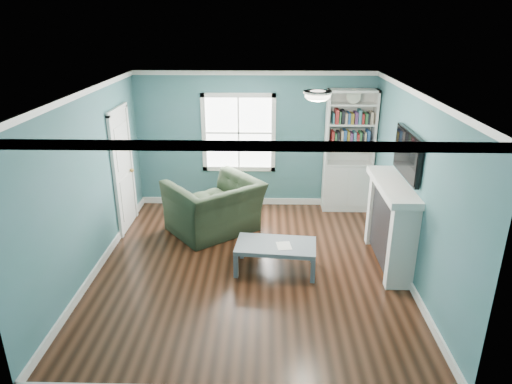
{
  "coord_description": "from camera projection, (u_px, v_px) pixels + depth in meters",
  "views": [
    {
      "loc": [
        0.24,
        -5.95,
        3.52
      ],
      "look_at": [
        0.08,
        0.4,
        1.06
      ],
      "focal_mm": 32.0,
      "sensor_mm": 36.0,
      "label": 1
    }
  ],
  "objects": [
    {
      "name": "light_switch",
      "position": [
        176.0,
        145.0,
        8.75
      ],
      "size": [
        0.08,
        0.01,
        0.12
      ],
      "primitive_type": "cube",
      "color": "white",
      "rests_on": "room_walls"
    },
    {
      "name": "coffee_table",
      "position": [
        276.0,
        247.0,
        6.65
      ],
      "size": [
        1.21,
        0.74,
        0.42
      ],
      "rotation": [
        0.0,
        0.0,
        -0.1
      ],
      "color": "#515761",
      "rests_on": "ground"
    },
    {
      "name": "door",
      "position": [
        123.0,
        169.0,
        7.8
      ],
      "size": [
        0.12,
        0.98,
        2.17
      ],
      "color": "silver",
      "rests_on": "ground"
    },
    {
      "name": "window",
      "position": [
        239.0,
        133.0,
        8.63
      ],
      "size": [
        1.4,
        0.06,
        1.5
      ],
      "color": "white",
      "rests_on": "room_walls"
    },
    {
      "name": "room_walls",
      "position": [
        249.0,
        167.0,
        6.26
      ],
      "size": [
        5.0,
        5.0,
        5.0
      ],
      "color": "#346D6B",
      "rests_on": "ground"
    },
    {
      "name": "paper_sheet",
      "position": [
        284.0,
        246.0,
        6.57
      ],
      "size": [
        0.24,
        0.28,
        0.0
      ],
      "primitive_type": "cube",
      "rotation": [
        0.0,
        0.0,
        0.13
      ],
      "color": "white",
      "rests_on": "coffee_table"
    },
    {
      "name": "fireplace",
      "position": [
        391.0,
        225.0,
        6.73
      ],
      "size": [
        0.44,
        1.58,
        1.3
      ],
      "color": "black",
      "rests_on": "ground"
    },
    {
      "name": "floor",
      "position": [
        250.0,
        267.0,
        6.83
      ],
      "size": [
        5.0,
        5.0,
        0.0
      ],
      "primitive_type": "plane",
      "color": "black",
      "rests_on": "ground"
    },
    {
      "name": "trim",
      "position": [
        249.0,
        190.0,
        6.38
      ],
      "size": [
        4.5,
        5.0,
        2.6
      ],
      "color": "white",
      "rests_on": "ground"
    },
    {
      "name": "tv",
      "position": [
        408.0,
        154.0,
        6.34
      ],
      "size": [
        0.06,
        1.1,
        0.65
      ],
      "primitive_type": "cube",
      "color": "black",
      "rests_on": "fireplace"
    },
    {
      "name": "recliner",
      "position": [
        214.0,
        198.0,
        7.76
      ],
      "size": [
        1.68,
        1.6,
        1.24
      ],
      "primitive_type": "imported",
      "rotation": [
        0.0,
        0.0,
        -2.46
      ],
      "color": "black",
      "rests_on": "ground"
    },
    {
      "name": "bookshelf",
      "position": [
        348.0,
        163.0,
        8.6
      ],
      "size": [
        0.9,
        0.35,
        2.31
      ],
      "color": "silver",
      "rests_on": "ground"
    },
    {
      "name": "ceiling_fixture",
      "position": [
        318.0,
        95.0,
        5.98
      ],
      "size": [
        0.38,
        0.38,
        0.15
      ],
      "color": "white",
      "rests_on": "room_walls"
    }
  ]
}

